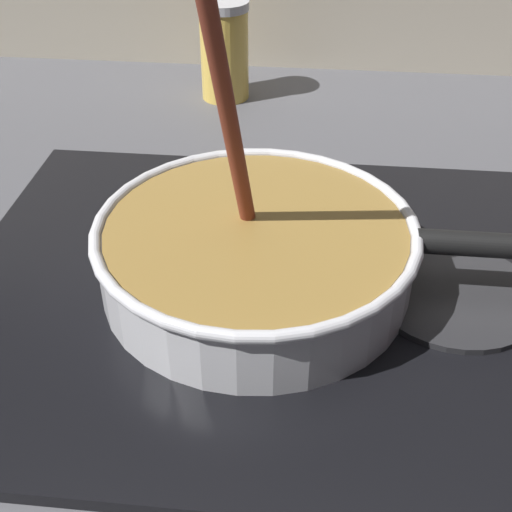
% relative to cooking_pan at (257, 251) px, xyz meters
% --- Properties ---
extents(ground, '(2.40, 1.60, 0.04)m').
position_rel_cooking_pan_xyz_m(ground, '(-0.07, -0.20, -0.07)').
color(ground, '#4C4C51').
extents(hob_plate, '(0.56, 0.48, 0.01)m').
position_rel_cooking_pan_xyz_m(hob_plate, '(-0.00, 0.00, -0.04)').
color(hob_plate, black).
rests_on(hob_plate, ground).
extents(burner_ring, '(0.18, 0.18, 0.01)m').
position_rel_cooking_pan_xyz_m(burner_ring, '(-0.00, 0.00, -0.03)').
color(burner_ring, '#592D0C').
rests_on(burner_ring, hob_plate).
extents(spare_burner, '(0.15, 0.15, 0.01)m').
position_rel_cooking_pan_xyz_m(spare_burner, '(0.18, 0.00, -0.03)').
color(spare_burner, '#262628').
rests_on(spare_burner, hob_plate).
extents(cooking_pan, '(0.42, 0.29, 0.30)m').
position_rel_cooking_pan_xyz_m(cooking_pan, '(0.00, 0.00, 0.00)').
color(cooking_pan, silver).
rests_on(cooking_pan, hob_plate).
extents(condiment_jar, '(0.07, 0.07, 0.14)m').
position_rel_cooking_pan_xyz_m(condiment_jar, '(-0.09, 0.45, 0.02)').
color(condiment_jar, gold).
rests_on(condiment_jar, ground).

